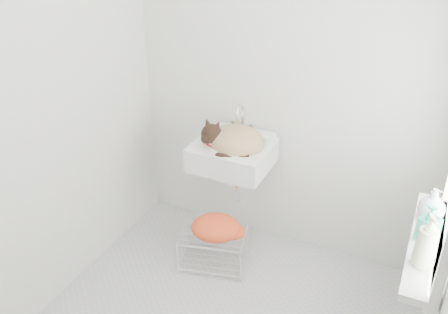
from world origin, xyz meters
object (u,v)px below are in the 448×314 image
at_px(sink, 232,144).
at_px(cat, 233,140).
at_px(bottle_a, 421,265).
at_px(wire_rack, 213,246).
at_px(bottle_c, 429,218).
at_px(bottle_b, 425,240).

bearing_deg(sink, cat, -51.43).
height_order(sink, bottle_a, bottle_a).
bearing_deg(wire_rack, bottle_c, -3.87).
bearing_deg(bottle_b, wire_rack, 167.38).
height_order(wire_rack, bottle_a, bottle_a).
bearing_deg(wire_rack, cat, 79.96).
bearing_deg(bottle_a, cat, 150.14).
relative_size(bottle_a, bottle_c, 1.29).
xyz_separation_m(cat, bottle_a, (1.27, -0.73, -0.04)).
xyz_separation_m(cat, wire_rack, (-0.04, -0.24, -0.74)).
distance_m(sink, bottle_c, 1.33).
relative_size(sink, bottle_a, 2.26).
distance_m(cat, bottle_c, 1.31).
height_order(sink, wire_rack, sink).
height_order(sink, bottle_b, sink).
bearing_deg(bottle_b, bottle_a, -90.00).
height_order(wire_rack, bottle_b, bottle_b).
bearing_deg(cat, wire_rack, -109.46).
bearing_deg(bottle_b, bottle_c, 90.00).
bearing_deg(sink, bottle_c, -15.01).
relative_size(cat, wire_rack, 1.01).
distance_m(cat, wire_rack, 0.78).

